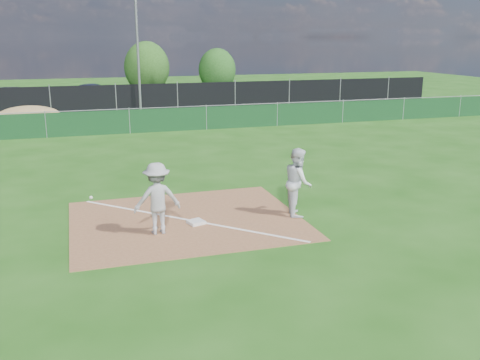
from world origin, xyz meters
name	(u,v)px	position (x,y,z in m)	size (l,w,h in m)	color
ground	(143,153)	(0.00, 10.00, 0.00)	(90.00, 90.00, 0.00)	#1A4B10
infield_dirt	(187,220)	(0.00, 1.00, 0.01)	(6.00, 5.00, 0.02)	brown
foul_line	(187,220)	(0.00, 1.00, 0.03)	(0.08, 7.00, 0.01)	white
green_fence	(130,122)	(0.00, 15.00, 0.60)	(44.00, 0.05, 1.20)	#0D3316
dirt_mound	(29,117)	(-5.00, 18.50, 0.58)	(3.38, 2.60, 1.17)	olive
black_fence	(116,99)	(0.00, 23.00, 0.90)	(46.00, 0.04, 1.80)	black
parking_lot	(111,104)	(0.00, 28.00, 0.01)	(46.00, 9.00, 0.01)	black
light_pole	(138,49)	(1.50, 22.70, 4.00)	(0.16, 0.16, 8.00)	slate
first_base	(196,222)	(0.17, 0.63, 0.06)	(0.39, 0.39, 0.08)	silver
play_at_first	(157,198)	(-0.87, 0.24, 0.91)	(2.19, 0.72, 1.79)	#A6A6A8
runner	(298,182)	(3.02, 0.59, 0.93)	(0.91, 0.71, 1.86)	silver
car_left	(15,96)	(-6.49, 28.48, 0.74)	(1.73, 4.31, 1.47)	#A9ACB0
car_mid	(95,95)	(-1.12, 27.41, 0.75)	(1.56, 4.46, 1.47)	black
car_right	(174,93)	(4.53, 27.29, 0.70)	(1.94, 4.77, 1.38)	black
tree_mid	(147,68)	(3.44, 33.35, 2.28)	(3.74, 3.74, 4.44)	#382316
tree_right	(217,70)	(9.58, 33.68, 1.97)	(3.23, 3.23, 3.83)	#382316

